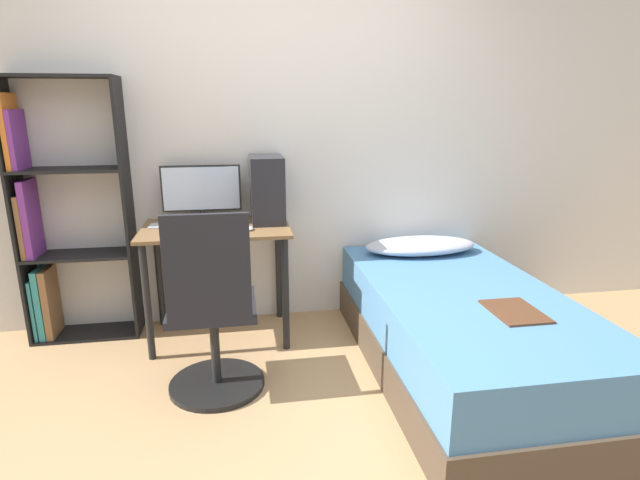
% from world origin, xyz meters
% --- Properties ---
extents(ground_plane, '(14.00, 14.00, 0.00)m').
position_xyz_m(ground_plane, '(0.00, 0.00, 0.00)').
color(ground_plane, tan).
extents(wall_back, '(8.00, 0.05, 2.50)m').
position_xyz_m(wall_back, '(0.00, 1.56, 1.25)').
color(wall_back, silver).
rests_on(wall_back, ground_plane).
extents(desk, '(0.93, 0.60, 0.76)m').
position_xyz_m(desk, '(-0.38, 1.24, 0.63)').
color(desk, brown).
rests_on(desk, ground_plane).
extents(bookshelf, '(0.68, 0.27, 1.68)m').
position_xyz_m(bookshelf, '(-1.38, 1.40, 0.77)').
color(bookshelf, black).
rests_on(bookshelf, ground_plane).
extents(office_chair, '(0.52, 0.52, 1.02)m').
position_xyz_m(office_chair, '(-0.39, 0.54, 0.40)').
color(office_chair, black).
rests_on(office_chair, ground_plane).
extents(bed, '(1.04, 1.97, 0.50)m').
position_xyz_m(bed, '(1.01, 0.55, 0.25)').
color(bed, '#4C3D2D').
rests_on(bed, ground_plane).
extents(pillow, '(0.79, 0.36, 0.11)m').
position_xyz_m(pillow, '(1.01, 1.28, 0.55)').
color(pillow, '#B2B7C6').
rests_on(pillow, bed).
extents(magazine, '(0.24, 0.32, 0.01)m').
position_xyz_m(magazine, '(1.12, 0.21, 0.51)').
color(magazine, '#56331E').
rests_on(magazine, bed).
extents(monitor, '(0.52, 0.17, 0.37)m').
position_xyz_m(monitor, '(-0.47, 1.44, 0.96)').
color(monitor, black).
rests_on(monitor, desk).
extents(keyboard, '(0.42, 0.12, 0.02)m').
position_xyz_m(keyboard, '(-0.43, 1.11, 0.77)').
color(keyboard, black).
rests_on(keyboard, desk).
extents(pc_tower, '(0.21, 0.36, 0.43)m').
position_xyz_m(pc_tower, '(-0.04, 1.34, 0.97)').
color(pc_tower, '#232328').
rests_on(pc_tower, desk).
extents(mouse, '(0.06, 0.09, 0.02)m').
position_xyz_m(mouse, '(-0.17, 1.11, 0.77)').
color(mouse, silver).
rests_on(mouse, desk).
extents(phone, '(0.07, 0.14, 0.01)m').
position_xyz_m(phone, '(-0.76, 1.30, 0.76)').
color(phone, '#B7B7BC').
rests_on(phone, desk).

